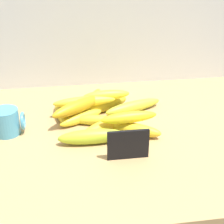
{
  "coord_description": "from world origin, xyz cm",
  "views": [
    {
      "loc": [
        -19.09,
        -86.97,
        55.4
      ],
      "look_at": [
        -5.87,
        3.68,
        8.0
      ],
      "focal_mm": 54.54,
      "sensor_mm": 36.0,
      "label": 1
    }
  ],
  "objects_px": {
    "chalkboard_sign": "(128,146)",
    "banana_8": "(92,137)",
    "banana_1": "(103,127)",
    "banana_7": "(92,102)",
    "banana_10": "(129,117)",
    "banana_11": "(106,95)",
    "banana_3": "(62,112)",
    "banana_12": "(85,101)",
    "banana_6": "(133,130)",
    "banana_4": "(133,107)",
    "banana_5": "(87,111)",
    "coffee_mug": "(7,122)",
    "banana_13": "(79,106)",
    "banana_9": "(81,118)",
    "banana_2": "(94,120)",
    "banana_0": "(107,104)"
  },
  "relations": [
    {
      "from": "banana_0",
      "to": "banana_6",
      "type": "height_order",
      "value": "banana_0"
    },
    {
      "from": "banana_5",
      "to": "banana_10",
      "type": "height_order",
      "value": "banana_10"
    },
    {
      "from": "banana_6",
      "to": "banana_8",
      "type": "bearing_deg",
      "value": -168.27
    },
    {
      "from": "banana_6",
      "to": "banana_11",
      "type": "bearing_deg",
      "value": 110.13
    },
    {
      "from": "banana_5",
      "to": "banana_11",
      "type": "bearing_deg",
      "value": 15.75
    },
    {
      "from": "chalkboard_sign",
      "to": "banana_13",
      "type": "distance_m",
      "value": 0.25
    },
    {
      "from": "banana_2",
      "to": "banana_12",
      "type": "relative_size",
      "value": 0.74
    },
    {
      "from": "banana_10",
      "to": "banana_12",
      "type": "relative_size",
      "value": 0.83
    },
    {
      "from": "chalkboard_sign",
      "to": "banana_3",
      "type": "distance_m",
      "value": 0.3
    },
    {
      "from": "chalkboard_sign",
      "to": "banana_8",
      "type": "relative_size",
      "value": 0.57
    },
    {
      "from": "banana_9",
      "to": "banana_10",
      "type": "height_order",
      "value": "banana_10"
    },
    {
      "from": "banana_7",
      "to": "banana_13",
      "type": "bearing_deg",
      "value": -117.17
    },
    {
      "from": "banana_4",
      "to": "banana_5",
      "type": "height_order",
      "value": "banana_4"
    },
    {
      "from": "coffee_mug",
      "to": "banana_2",
      "type": "relative_size",
      "value": 0.61
    },
    {
      "from": "banana_7",
      "to": "banana_4",
      "type": "bearing_deg",
      "value": -23.71
    },
    {
      "from": "banana_9",
      "to": "banana_10",
      "type": "relative_size",
      "value": 0.91
    },
    {
      "from": "banana_4",
      "to": "banana_9",
      "type": "distance_m",
      "value": 0.18
    },
    {
      "from": "coffee_mug",
      "to": "banana_10",
      "type": "xyz_separation_m",
      "value": [
        0.35,
        -0.05,
        0.02
      ]
    },
    {
      "from": "banana_10",
      "to": "banana_11",
      "type": "bearing_deg",
      "value": 107.27
    },
    {
      "from": "chalkboard_sign",
      "to": "banana_7",
      "type": "distance_m",
      "value": 0.33
    },
    {
      "from": "banana_7",
      "to": "banana_12",
      "type": "bearing_deg",
      "value": -114.34
    },
    {
      "from": "banana_3",
      "to": "chalkboard_sign",
      "type": "bearing_deg",
      "value": -56.18
    },
    {
      "from": "banana_7",
      "to": "banana_9",
      "type": "height_order",
      "value": "banana_7"
    },
    {
      "from": "banana_4",
      "to": "banana_13",
      "type": "relative_size",
      "value": 1.03
    },
    {
      "from": "banana_1",
      "to": "banana_13",
      "type": "xyz_separation_m",
      "value": [
        -0.07,
        0.08,
        0.03
      ]
    },
    {
      "from": "banana_7",
      "to": "banana_0",
      "type": "bearing_deg",
      "value": -34.98
    },
    {
      "from": "chalkboard_sign",
      "to": "coffee_mug",
      "type": "bearing_deg",
      "value": 151.77
    },
    {
      "from": "chalkboard_sign",
      "to": "banana_9",
      "type": "relative_size",
      "value": 0.71
    },
    {
      "from": "banana_4",
      "to": "banana_6",
      "type": "xyz_separation_m",
      "value": [
        -0.03,
        -0.15,
        0.0
      ]
    },
    {
      "from": "banana_7",
      "to": "banana_12",
      "type": "distance_m",
      "value": 0.08
    },
    {
      "from": "coffee_mug",
      "to": "banana_6",
      "type": "xyz_separation_m",
      "value": [
        0.37,
        -0.06,
        -0.02
      ]
    },
    {
      "from": "banana_1",
      "to": "banana_8",
      "type": "xyz_separation_m",
      "value": [
        -0.04,
        -0.06,
        0.0
      ]
    },
    {
      "from": "banana_4",
      "to": "banana_5",
      "type": "xyz_separation_m",
      "value": [
        -0.15,
        -0.01,
        -0.0
      ]
    },
    {
      "from": "banana_4",
      "to": "banana_7",
      "type": "bearing_deg",
      "value": 156.29
    },
    {
      "from": "chalkboard_sign",
      "to": "banana_7",
      "type": "xyz_separation_m",
      "value": [
        -0.06,
        0.32,
        -0.02
      ]
    },
    {
      "from": "banana_5",
      "to": "banana_11",
      "type": "height_order",
      "value": "banana_11"
    },
    {
      "from": "banana_3",
      "to": "banana_12",
      "type": "distance_m",
      "value": 0.08
    },
    {
      "from": "banana_9",
      "to": "banana_2",
      "type": "bearing_deg",
      "value": -26.82
    },
    {
      "from": "chalkboard_sign",
      "to": "banana_10",
      "type": "xyz_separation_m",
      "value": [
        0.03,
        0.12,
        0.02
      ]
    },
    {
      "from": "banana_10",
      "to": "banana_4",
      "type": "bearing_deg",
      "value": 73.27
    },
    {
      "from": "chalkboard_sign",
      "to": "banana_5",
      "type": "height_order",
      "value": "chalkboard_sign"
    },
    {
      "from": "banana_1",
      "to": "banana_7",
      "type": "height_order",
      "value": "banana_1"
    },
    {
      "from": "banana_1",
      "to": "banana_10",
      "type": "distance_m",
      "value": 0.08
    },
    {
      "from": "coffee_mug",
      "to": "banana_0",
      "type": "xyz_separation_m",
      "value": [
        0.31,
        0.11,
        -0.02
      ]
    },
    {
      "from": "chalkboard_sign",
      "to": "banana_7",
      "type": "bearing_deg",
      "value": 101.46
    },
    {
      "from": "banana_7",
      "to": "banana_8",
      "type": "bearing_deg",
      "value": -95.39
    },
    {
      "from": "banana_11",
      "to": "banana_3",
      "type": "bearing_deg",
      "value": -171.82
    },
    {
      "from": "banana_8",
      "to": "banana_10",
      "type": "distance_m",
      "value": 0.12
    },
    {
      "from": "banana_1",
      "to": "banana_7",
      "type": "xyz_separation_m",
      "value": [
        -0.02,
        0.18,
        -0.0
      ]
    },
    {
      "from": "banana_6",
      "to": "banana_13",
      "type": "relative_size",
      "value": 0.79
    }
  ]
}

